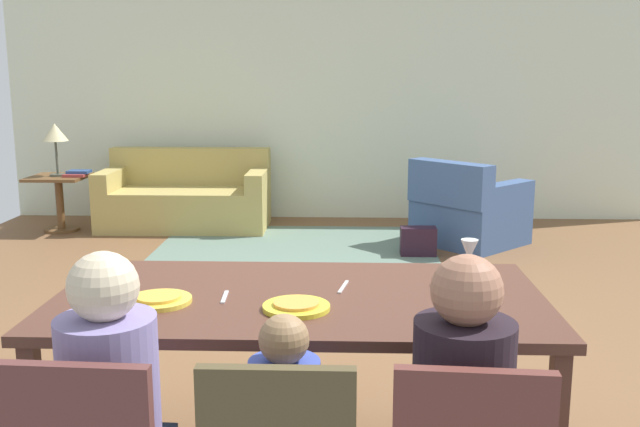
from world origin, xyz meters
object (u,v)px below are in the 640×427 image
(table_lamp, at_px, (55,134))
(book_upper, at_px, (79,172))
(wine_glass, at_px, (469,252))
(side_table, at_px, (59,195))
(plate_near_man, at_px, (159,300))
(book_lower, at_px, (75,175))
(plate_near_child, at_px, (296,307))
(armchair, at_px, (467,211))
(couch, at_px, (186,199))
(handbag, at_px, (418,241))
(dining_table, at_px, (299,311))

(table_lamp, height_order, book_upper, table_lamp)
(wine_glass, xyz_separation_m, side_table, (-3.47, 4.30, -0.52))
(side_table, bearing_deg, plate_near_man, -63.92)
(wine_glass, bearing_deg, book_lower, 127.53)
(plate_near_child, height_order, table_lamp, table_lamp)
(wine_glass, distance_m, armchair, 3.96)
(plate_near_man, xyz_separation_m, side_table, (-2.25, 4.60, -0.39))
(plate_near_child, height_order, armchair, armchair)
(plate_near_man, bearing_deg, couch, 101.47)
(book_lower, distance_m, handbag, 3.56)
(dining_table, xyz_separation_m, handbag, (0.84, 3.58, -0.56))
(dining_table, xyz_separation_m, wine_glass, (0.69, 0.18, 0.20))
(dining_table, height_order, couch, couch)
(side_table, bearing_deg, wine_glass, -51.11)
(side_table, bearing_deg, plate_near_child, -59.19)
(dining_table, xyz_separation_m, plate_near_man, (-0.53, -0.12, 0.07))
(book_upper, xyz_separation_m, handbag, (3.41, -0.92, -0.49))
(book_lower, bearing_deg, couch, 15.67)
(dining_table, bearing_deg, book_lower, 120.18)
(plate_near_man, distance_m, wine_glass, 1.26)
(armchair, relative_size, book_upper, 5.50)
(armchair, relative_size, handbag, 3.78)
(dining_table, xyz_separation_m, armchair, (1.35, 4.05, -0.38))
(dining_table, distance_m, couch, 4.99)
(side_table, bearing_deg, handbag, -13.95)
(book_lower, bearing_deg, table_lamp, 168.11)
(plate_near_man, bearing_deg, wine_glass, 13.83)
(plate_near_child, xyz_separation_m, couch, (-1.51, 4.92, -0.47))
(handbag, bearing_deg, book_upper, 164.93)
(table_lamp, bearing_deg, book_upper, 4.69)
(plate_near_man, bearing_deg, handbag, 69.69)
(plate_near_man, xyz_separation_m, book_lower, (-2.06, 4.56, -0.18))
(dining_table, relative_size, plate_near_man, 7.68)
(wine_glass, bearing_deg, couch, 115.80)
(plate_near_man, distance_m, book_upper, 5.05)
(armchair, bearing_deg, plate_near_child, -107.77)
(dining_table, bearing_deg, plate_near_man, -167.19)
(dining_table, relative_size, wine_glass, 10.32)
(dining_table, relative_size, plate_near_child, 7.68)
(plate_near_child, bearing_deg, plate_near_man, 173.51)
(book_upper, bearing_deg, couch, 12.89)
(dining_table, relative_size, book_upper, 8.72)
(book_lower, height_order, book_upper, book_upper)
(wine_glass, bearing_deg, side_table, 128.89)
(plate_near_man, relative_size, book_lower, 1.14)
(side_table, xyz_separation_m, book_upper, (0.22, 0.02, 0.24))
(plate_near_man, height_order, handbag, plate_near_man)
(side_table, bearing_deg, couch, 11.52)
(side_table, bearing_deg, armchair, -6.04)
(armchair, distance_m, table_lamp, 4.22)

